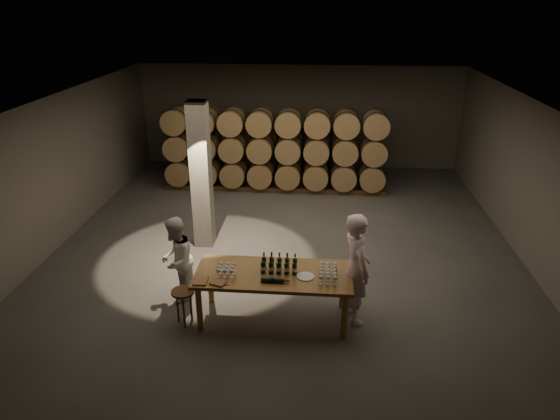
# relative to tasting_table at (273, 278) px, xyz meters

# --- Properties ---
(room) EXTENTS (12.00, 12.00, 12.00)m
(room) POSITION_rel_tasting_table_xyz_m (-1.80, 2.70, 0.80)
(room) COLOR #4D4A48
(room) RESTS_ON ground
(tasting_table) EXTENTS (2.60, 1.10, 0.90)m
(tasting_table) POSITION_rel_tasting_table_xyz_m (0.00, 0.00, 0.00)
(tasting_table) COLOR brown
(tasting_table) RESTS_ON ground
(barrel_stack_back) EXTENTS (5.48, 0.95, 1.57)m
(barrel_stack_back) POSITION_rel_tasting_table_xyz_m (-0.96, 7.70, 0.03)
(barrel_stack_back) COLOR #50371B
(barrel_stack_back) RESTS_ON ground
(barrel_stack_front) EXTENTS (6.26, 0.95, 2.31)m
(barrel_stack_front) POSITION_rel_tasting_table_xyz_m (-0.57, 6.30, 0.40)
(barrel_stack_front) COLOR #50371B
(barrel_stack_front) RESTS_ON ground
(bottle_cluster) EXTENTS (0.60, 0.23, 0.31)m
(bottle_cluster) POSITION_rel_tasting_table_xyz_m (0.09, 0.06, 0.22)
(bottle_cluster) COLOR black
(bottle_cluster) RESTS_ON tasting_table
(lying_bottles) EXTENTS (0.47, 0.08, 0.08)m
(lying_bottles) POSITION_rel_tasting_table_xyz_m (0.02, -0.29, 0.14)
(lying_bottles) COLOR black
(lying_bottles) RESTS_ON tasting_table
(glass_cluster_left) EXTENTS (0.30, 0.30, 0.16)m
(glass_cluster_left) POSITION_rel_tasting_table_xyz_m (-0.77, -0.09, 0.22)
(glass_cluster_left) COLOR silver
(glass_cluster_left) RESTS_ON tasting_table
(glass_cluster_right) EXTENTS (0.30, 0.52, 0.16)m
(glass_cluster_right) POSITION_rel_tasting_table_xyz_m (0.90, -0.05, 0.22)
(glass_cluster_right) COLOR silver
(glass_cluster_right) RESTS_ON tasting_table
(plate) EXTENTS (0.29, 0.29, 0.02)m
(plate) POSITION_rel_tasting_table_xyz_m (0.53, -0.08, 0.11)
(plate) COLOR silver
(plate) RESTS_ON tasting_table
(notebook_near) EXTENTS (0.28, 0.25, 0.03)m
(notebook_near) POSITION_rel_tasting_table_xyz_m (-0.85, -0.40, 0.12)
(notebook_near) COLOR brown
(notebook_near) RESTS_ON tasting_table
(notebook_corner) EXTENTS (0.23, 0.28, 0.02)m
(notebook_corner) POSITION_rel_tasting_table_xyz_m (-1.14, -0.36, 0.12)
(notebook_corner) COLOR brown
(notebook_corner) RESTS_ON tasting_table
(pen) EXTENTS (0.15, 0.03, 0.01)m
(pen) POSITION_rel_tasting_table_xyz_m (-0.75, -0.45, 0.11)
(pen) COLOR black
(pen) RESTS_ON tasting_table
(stool) EXTENTS (0.38, 0.38, 0.64)m
(stool) POSITION_rel_tasting_table_xyz_m (-1.49, -0.26, -0.27)
(stool) COLOR #50371B
(stool) RESTS_ON ground
(person_man) EXTENTS (0.67, 0.83, 1.97)m
(person_man) POSITION_rel_tasting_table_xyz_m (1.36, 0.12, 0.19)
(person_man) COLOR white
(person_man) RESTS_ON ground
(person_woman) EXTENTS (0.62, 0.79, 1.60)m
(person_woman) POSITION_rel_tasting_table_xyz_m (-1.79, 0.48, 0.00)
(person_woman) COLOR silver
(person_woman) RESTS_ON ground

